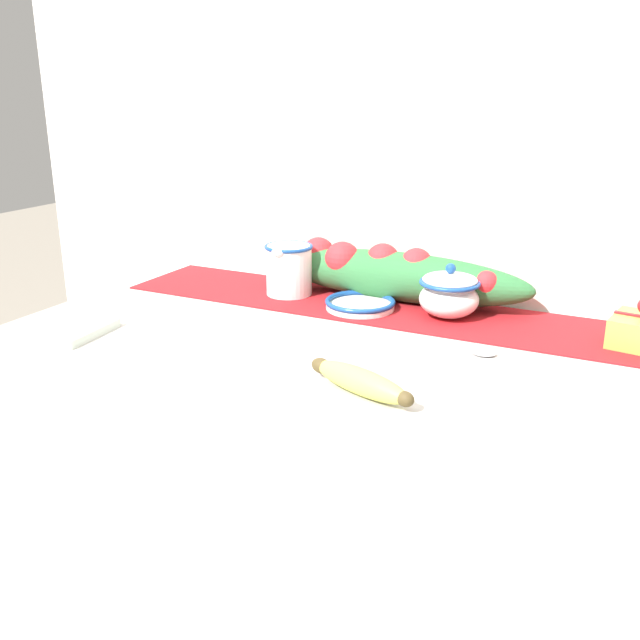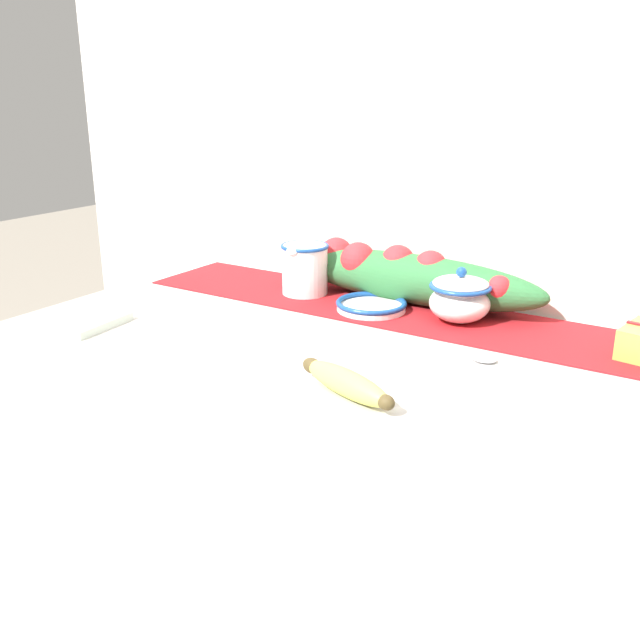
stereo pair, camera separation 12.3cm
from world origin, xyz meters
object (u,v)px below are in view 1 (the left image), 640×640
Objects in this scene: napkin_stack at (66,329)px; sugar_bowl at (449,294)px; small_dish at (360,304)px; spoon at (478,353)px; cream_pitcher at (289,268)px; banana at (360,381)px.

sugar_bowl is at bearing 33.36° from napkin_stack.
small_dish is 1.02× the size of napkin_stack.
sugar_bowl is 0.69× the size of spoon.
cream_pitcher is 0.86× the size of small_dish.
cream_pitcher reaches higher than sugar_bowl.
cream_pitcher is at bearing 130.09° from banana.
spoon is (0.12, 0.23, -0.02)m from banana.
small_dish is at bearing 113.34° from banana.
sugar_bowl is at bearing 107.91° from spoon.
small_dish is 0.41m from banana.
sugar_bowl is 0.41m from banana.
cream_pitcher is 0.62× the size of banana.
banana reaches higher than napkin_stack.
cream_pitcher reaches higher than banana.
spoon is at bearing -20.65° from cream_pitcher.
cream_pitcher reaches higher than napkin_stack.
napkin_stack reaches higher than spoon.
small_dish is 0.84× the size of spoon.
spoon is (0.28, -0.14, -0.01)m from small_dish.
banana is at bearing -0.59° from napkin_stack.
banana is at bearing -49.91° from cream_pitcher.
sugar_bowl reaches higher than banana.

